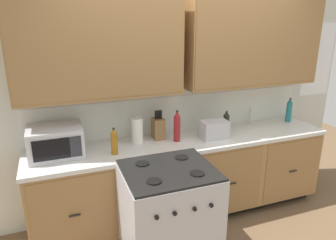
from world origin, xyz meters
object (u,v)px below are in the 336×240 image
(bottle_red, at_px, (177,126))
(bottle_dark, at_px, (226,122))
(bottle_teal, at_px, (289,110))
(stove_range, at_px, (169,218))
(bottle_amber, at_px, (114,141))
(knife_block, at_px, (158,128))
(toaster, at_px, (214,129))
(microwave, at_px, (56,142))
(paper_towel_roll, at_px, (137,130))

(bottle_red, xyz_separation_m, bottle_dark, (0.60, 0.04, -0.04))
(bottle_teal, bearing_deg, stove_range, -157.84)
(bottle_red, relative_size, bottle_dark, 1.32)
(bottle_amber, bearing_deg, bottle_dark, 6.44)
(stove_range, xyz_separation_m, knife_block, (0.17, 0.77, 0.55))
(bottle_amber, bearing_deg, toaster, 2.22)
(microwave, height_order, bottle_teal, bottle_teal)
(knife_block, relative_size, bottle_dark, 1.25)
(toaster, distance_m, bottle_red, 0.41)
(microwave, height_order, paper_towel_roll, microwave)
(bottle_amber, bearing_deg, stove_range, -57.61)
(knife_block, distance_m, bottle_dark, 0.76)
(bottle_red, xyz_separation_m, bottle_teal, (1.51, 0.12, -0.02))
(paper_towel_roll, distance_m, bottle_red, 0.41)
(paper_towel_roll, xyz_separation_m, bottle_dark, (0.99, -0.06, -0.01))
(bottle_teal, relative_size, bottle_dark, 1.18)
(knife_block, bearing_deg, bottle_teal, -0.61)
(bottle_amber, relative_size, bottle_dark, 1.05)
(knife_block, relative_size, bottle_amber, 1.20)
(knife_block, bearing_deg, bottle_dark, -6.69)
(bottle_dark, bearing_deg, stove_range, -143.85)
(toaster, bearing_deg, bottle_dark, 26.59)
(bottle_teal, bearing_deg, paper_towel_roll, -179.57)
(microwave, relative_size, bottle_amber, 1.85)
(bottle_teal, bearing_deg, bottle_red, -175.63)
(toaster, distance_m, knife_block, 0.59)
(bottle_amber, bearing_deg, knife_block, 24.52)
(toaster, relative_size, knife_block, 0.90)
(toaster, xyz_separation_m, bottle_dark, (0.20, 0.10, 0.03))
(toaster, bearing_deg, bottle_amber, -177.78)
(microwave, relative_size, bottle_dark, 1.94)
(stove_range, height_order, bottle_red, bottle_red)
(toaster, bearing_deg, bottle_teal, 8.83)
(stove_range, relative_size, bottle_amber, 3.66)
(stove_range, relative_size, toaster, 3.39)
(toaster, relative_size, bottle_teal, 0.96)
(stove_range, height_order, bottle_teal, bottle_teal)
(toaster, bearing_deg, microwave, 176.17)
(knife_block, bearing_deg, paper_towel_roll, -172.20)
(toaster, xyz_separation_m, bottle_amber, (-1.06, -0.04, 0.03))
(stove_range, bearing_deg, bottle_dark, 36.15)
(paper_towel_roll, bearing_deg, bottle_red, -14.50)
(toaster, distance_m, bottle_amber, 1.06)
(knife_block, distance_m, bottle_amber, 0.56)
(stove_range, relative_size, microwave, 1.98)
(toaster, bearing_deg, knife_block, 161.01)
(bottle_teal, bearing_deg, microwave, -178.55)
(toaster, height_order, paper_towel_roll, paper_towel_roll)
(bottle_red, distance_m, bottle_dark, 0.60)
(bottle_red, xyz_separation_m, bottle_amber, (-0.67, -0.10, -0.03))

